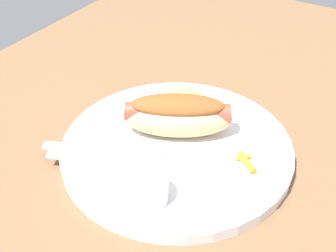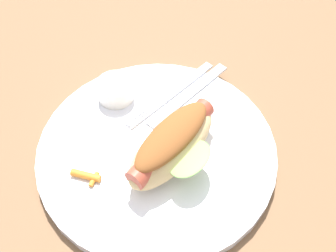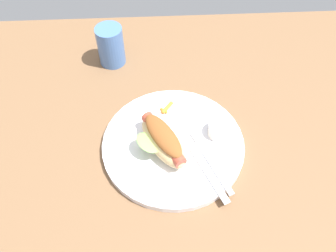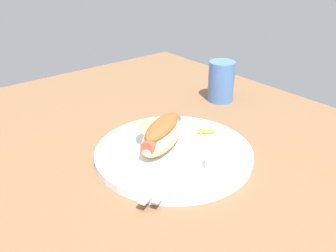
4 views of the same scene
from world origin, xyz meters
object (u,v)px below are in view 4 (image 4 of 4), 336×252
object	(u,v)px
plate	(174,153)
carrot_garnish	(206,132)
hot_dog	(162,134)
fork	(177,177)
drinking_cup	(221,81)
knife	(165,178)
sauce_ramekin	(221,162)

from	to	relation	value
plate	carrot_garnish	distance (cm)	9.52
plate	carrot_garnish	world-z (taller)	carrot_garnish
plate	hot_dog	xyz separation A→B (cm)	(-2.24, -1.20, 3.81)
fork	carrot_garnish	bearing A→B (deg)	6.36
drinking_cup	knife	bearing A→B (deg)	-59.81
knife	carrot_garnish	bearing A→B (deg)	-0.46
hot_dog	sauce_ramekin	distance (cm)	13.09
sauce_ramekin	drinking_cup	bearing A→B (deg)	133.48
knife	fork	bearing A→B (deg)	-55.79
plate	sauce_ramekin	xyz separation A→B (cm)	(10.28, 2.24, 2.17)
hot_dog	sauce_ramekin	size ratio (longest dim) A/B	3.08
knife	drinking_cup	size ratio (longest dim) A/B	1.49
carrot_garnish	plate	bearing A→B (deg)	-86.07
hot_dog	drinking_cup	xyz separation A→B (cm)	(-12.01, 29.30, 0.64)
knife	sauce_ramekin	bearing A→B (deg)	-44.48
plate	sauce_ramekin	world-z (taller)	sauce_ramekin
carrot_garnish	fork	bearing A→B (deg)	-61.19
carrot_garnish	drinking_cup	distance (cm)	23.34
plate	hot_dog	size ratio (longest dim) A/B	1.95
knife	drinking_cup	xyz separation A→B (cm)	(-20.74, 35.65, 3.47)
fork	drinking_cup	bearing A→B (deg)	10.52
fork	knife	distance (cm)	2.20
sauce_ramekin	knife	xyz separation A→B (cm)	(-3.80, -9.78, -1.19)
knife	carrot_garnish	distance (cm)	18.41
plate	knife	distance (cm)	9.99
hot_dog	sauce_ramekin	world-z (taller)	hot_dog
fork	hot_dog	bearing A→B (deg)	43.15
sauce_ramekin	fork	world-z (taller)	sauce_ramekin
fork	knife	xyz separation A→B (cm)	(-1.18, -1.85, -0.02)
knife	drinking_cup	bearing A→B (deg)	6.94
drinking_cup	sauce_ramekin	bearing A→B (deg)	-46.52
sauce_ramekin	drinking_cup	distance (cm)	35.73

